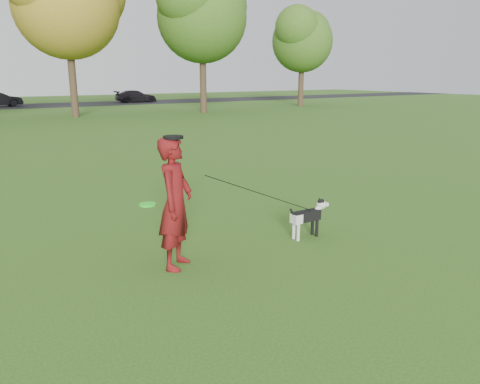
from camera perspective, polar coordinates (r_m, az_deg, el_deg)
ground at (r=7.94m, az=-2.10°, el=-6.56°), size 120.00×120.00×0.00m
man at (r=6.88m, az=-7.87°, el=-1.39°), size 0.84×0.84×1.96m
dog at (r=8.32m, az=8.39°, el=-2.74°), size 0.89×0.18×0.68m
car_right at (r=49.48m, az=-12.58°, el=11.32°), size 4.23×1.92×1.20m
man_held_items at (r=7.45m, az=1.51°, el=0.24°), size 3.23×0.37×1.52m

